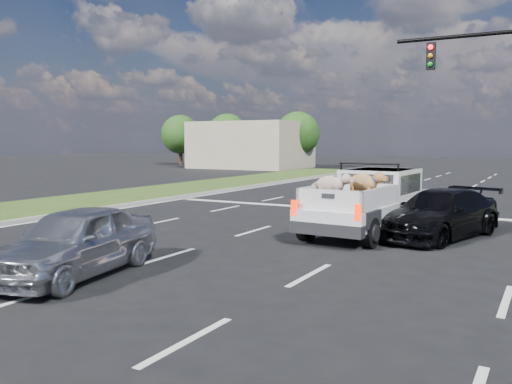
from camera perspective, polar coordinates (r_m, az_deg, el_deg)
ground at (r=11.53m, az=-2.41°, el=-7.71°), size 160.00×160.00×0.00m
road_markings at (r=17.37m, az=8.99°, el=-3.30°), size 17.75×60.00×0.01m
grass_median_left at (r=23.47m, az=-18.93°, el=-1.15°), size 5.00×60.00×0.10m
curb_left at (r=21.72m, az=-14.60°, el=-1.49°), size 0.15×60.00×0.14m
building_left at (r=52.41m, az=-0.49°, el=4.97°), size 10.00×8.00×4.40m
tree_far_a at (r=59.59m, az=-7.97°, el=6.02°), size 4.20×4.20×5.40m
tree_far_b at (r=56.18m, az=-3.05°, el=6.10°), size 4.20×4.20×5.40m
tree_far_c at (r=52.36m, az=4.43°, el=6.14°), size 4.20×4.20×5.40m
pickup_truck at (r=15.74m, az=11.68°, el=-0.85°), size 2.28×5.43×1.99m
silver_sedan at (r=11.07m, az=-18.49°, el=-4.93°), size 2.28×4.23×1.37m
black_coupe at (r=15.47m, az=18.78°, el=-2.18°), size 3.08×4.82×1.30m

